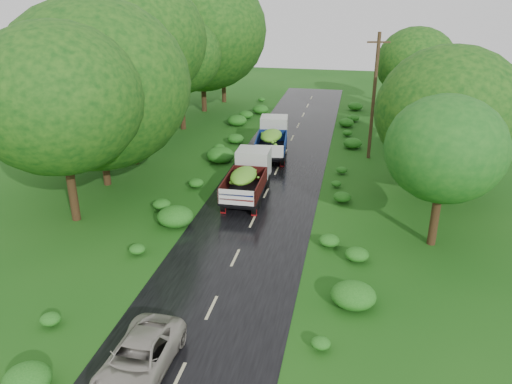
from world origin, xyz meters
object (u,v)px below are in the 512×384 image
(truck_near, at_px, (248,175))
(truck_far, at_px, (272,137))
(car, at_px, (139,358))
(utility_pole, at_px, (374,96))

(truck_near, xyz_separation_m, truck_far, (0.07, 8.16, 0.02))
(car, bearing_deg, truck_near, 89.60)
(truck_near, distance_m, truck_far, 8.16)
(truck_near, relative_size, truck_far, 0.96)
(truck_near, distance_m, car, 15.21)
(truck_far, distance_m, car, 23.36)
(truck_far, height_order, car, truck_far)
(truck_near, height_order, utility_pole, utility_pole)
(truck_far, bearing_deg, utility_pole, -0.12)
(truck_near, bearing_deg, utility_pole, 50.12)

